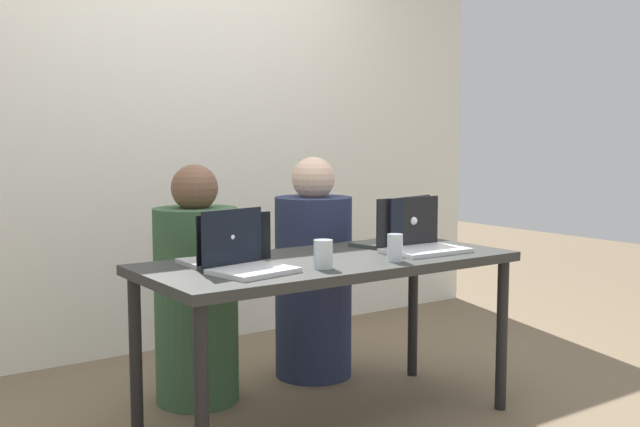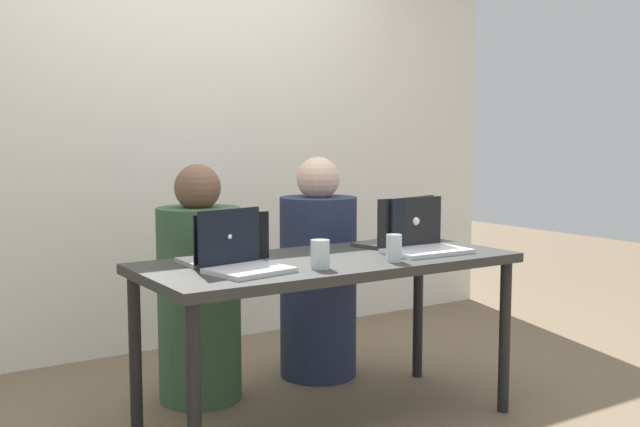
{
  "view_description": "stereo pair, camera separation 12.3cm",
  "coord_description": "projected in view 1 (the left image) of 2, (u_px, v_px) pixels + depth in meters",
  "views": [
    {
      "loc": [
        -1.79,
        -2.49,
        1.22
      ],
      "look_at": [
        0.0,
        0.07,
        0.9
      ],
      "focal_mm": 42.0,
      "sensor_mm": 36.0,
      "label": 1
    },
    {
      "loc": [
        -1.69,
        -2.56,
        1.22
      ],
      "look_at": [
        0.0,
        0.07,
        0.9
      ],
      "focal_mm": 42.0,
      "sensor_mm": 36.0,
      "label": 2
    }
  ],
  "objects": [
    {
      "name": "laptop_front_right",
      "position": [
        419.0,
        240.0,
        3.28
      ],
      "size": [
        0.35,
        0.28,
        0.23
      ],
      "rotation": [
        0.0,
        0.0,
        -0.02
      ],
      "color": "silver",
      "rests_on": "desk"
    },
    {
      "name": "person_on_right",
      "position": [
        313.0,
        279.0,
        3.79
      ],
      "size": [
        0.46,
        0.46,
        1.12
      ],
      "rotation": [
        0.0,
        0.0,
        2.94
      ],
      "color": "#283050",
      "rests_on": "ground"
    },
    {
      "name": "water_glass_right",
      "position": [
        395.0,
        249.0,
        3.02
      ],
      "size": [
        0.06,
        0.06,
        0.11
      ],
      "color": "silver",
      "rests_on": "desk"
    },
    {
      "name": "desk",
      "position": [
        329.0,
        274.0,
        3.11
      ],
      "size": [
        1.57,
        0.69,
        0.72
      ],
      "color": "#30312E",
      "rests_on": "ground"
    },
    {
      "name": "back_wall",
      "position": [
        175.0,
        144.0,
        4.3
      ],
      "size": [
        4.5,
        0.1,
        2.35
      ],
      "primitive_type": "cube",
      "color": "silver",
      "rests_on": "ground"
    },
    {
      "name": "water_glass_left",
      "position": [
        323.0,
        256.0,
        2.85
      ],
      "size": [
        0.07,
        0.07,
        0.11
      ],
      "color": "silver",
      "rests_on": "desk"
    },
    {
      "name": "laptop_front_left",
      "position": [
        246.0,
        258.0,
        2.78
      ],
      "size": [
        0.32,
        0.29,
        0.23
      ],
      "rotation": [
        0.0,
        0.0,
        0.18
      ],
      "color": "silver",
      "rests_on": "desk"
    },
    {
      "name": "laptop_back_left",
      "position": [
        226.0,
        253.0,
        2.95
      ],
      "size": [
        0.32,
        0.25,
        0.21
      ],
      "rotation": [
        0.0,
        0.0,
        3.12
      ],
      "color": "#B6B3B8",
      "rests_on": "desk"
    },
    {
      "name": "person_on_left",
      "position": [
        196.0,
        297.0,
        3.42
      ],
      "size": [
        0.38,
        0.38,
        1.09
      ],
      "rotation": [
        0.0,
        0.0,
        3.14
      ],
      "color": "#375A39",
      "rests_on": "ground"
    },
    {
      "name": "laptop_back_right",
      "position": [
        396.0,
        235.0,
        3.42
      ],
      "size": [
        0.35,
        0.31,
        0.23
      ],
      "rotation": [
        0.0,
        0.0,
        3.37
      ],
      "color": "#363A37",
      "rests_on": "desk"
    },
    {
      "name": "ground_plane",
      "position": [
        329.0,
        424.0,
        3.18
      ],
      "size": [
        12.0,
        12.0,
        0.0
      ],
      "primitive_type": "plane",
      "color": "#746149"
    }
  ]
}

